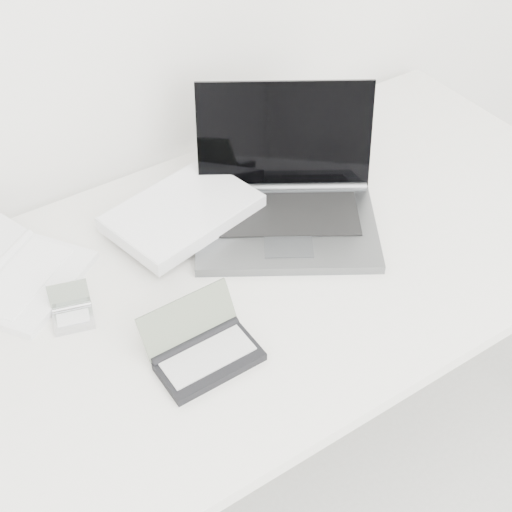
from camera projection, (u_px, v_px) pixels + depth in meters
desk at (257, 277)px, 1.46m from camera, size 1.60×0.80×0.73m
laptop_large at (246, 205)px, 1.49m from camera, size 0.60×0.48×0.25m
netbook_open_white at (11, 273)px, 1.38m from camera, size 0.36×0.38×0.08m
pda_silver at (72, 313)px, 1.31m from camera, size 0.09×0.09×0.06m
palmtop_charcoal at (203, 350)px, 1.24m from camera, size 0.18×0.14×0.09m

